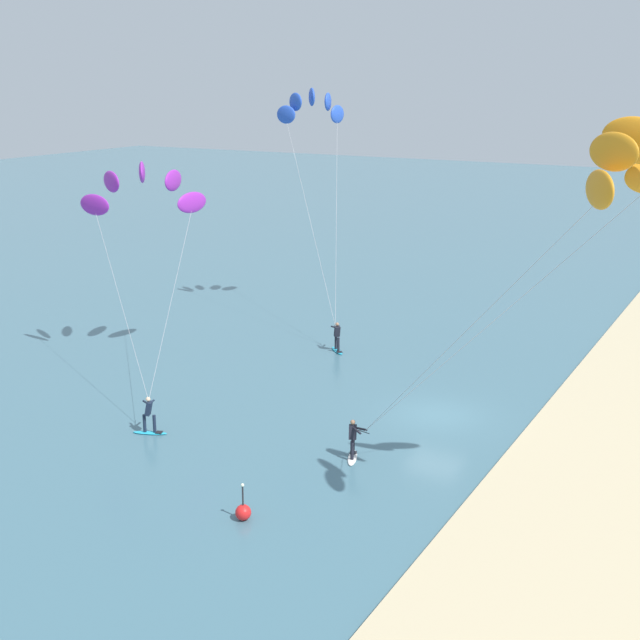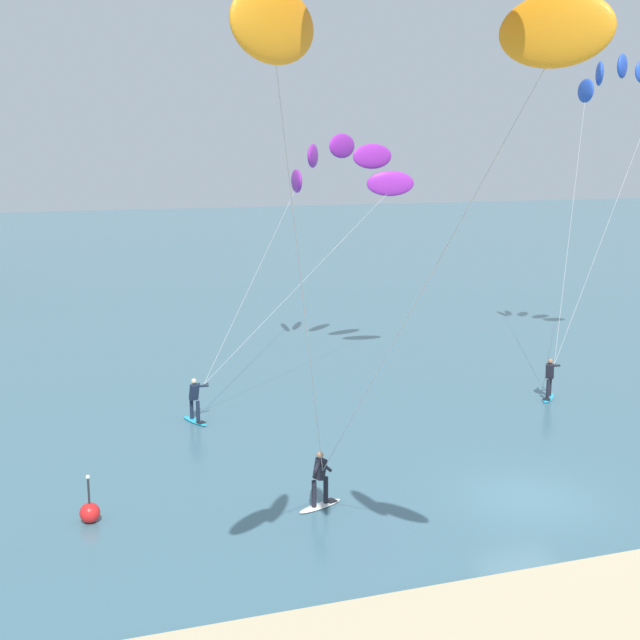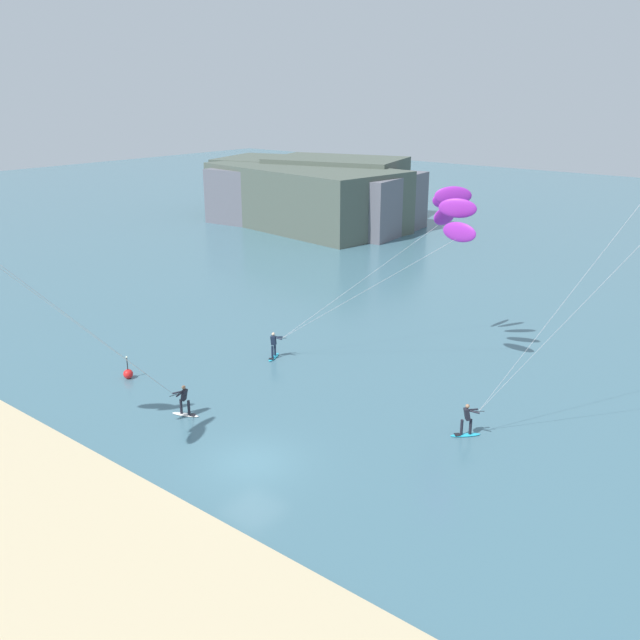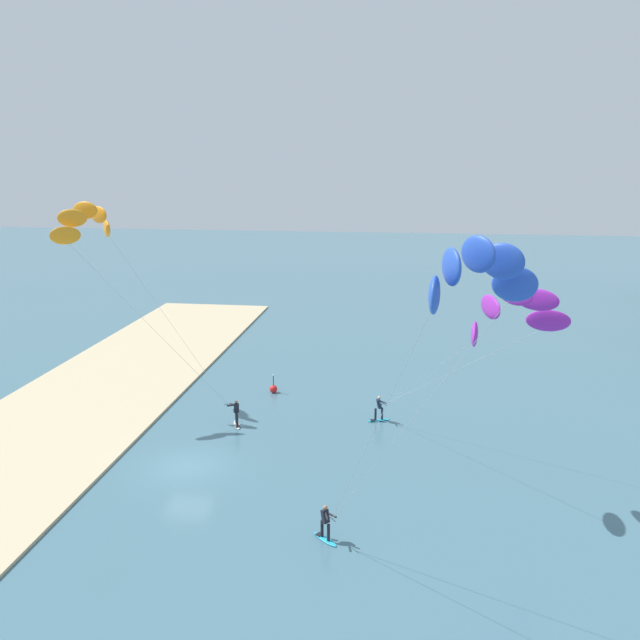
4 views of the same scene
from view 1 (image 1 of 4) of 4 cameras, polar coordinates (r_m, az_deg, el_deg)
ground_plane at (r=39.83m, az=7.70°, el=-6.25°), size 240.00×240.00×0.00m
kitesurfer_nearshore at (r=27.39m, az=18.90°, el=9.04°), size 5.60×11.56×13.72m
kitesurfer_mid_water at (r=54.05m, az=-0.47°, el=13.27°), size 8.89×7.92×14.23m
kitesurfer_far_out at (r=45.88m, az=-11.61°, el=8.11°), size 11.34×10.50×10.65m
marker_buoy at (r=30.71m, az=-5.09°, el=-12.51°), size 0.56×0.56×1.38m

